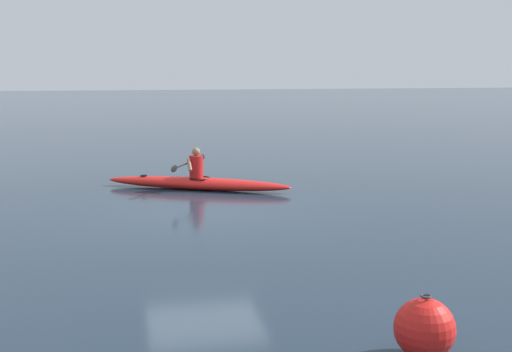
# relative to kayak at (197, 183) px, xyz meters

# --- Properties ---
(ground_plane) EXTENTS (160.00, 160.00, 0.00)m
(ground_plane) POSITION_rel_kayak_xyz_m (0.21, 2.93, -0.16)
(ground_plane) COLOR #1E2D3D
(kayak) EXTENTS (4.72, 2.74, 0.32)m
(kayak) POSITION_rel_kayak_xyz_m (0.00, 0.00, 0.00)
(kayak) COLOR red
(kayak) RESTS_ON ground
(kayaker) EXTENTS (1.13, 2.23, 0.77)m
(kayaker) POSITION_rel_kayak_xyz_m (0.04, -0.02, 0.49)
(kayaker) COLOR red
(kayaker) RESTS_ON kayak
(mooring_buoy_channel_marker) EXTENTS (0.67, 0.67, 0.71)m
(mooring_buoy_channel_marker) POSITION_rel_kayak_xyz_m (-1.23, 10.47, 0.17)
(mooring_buoy_channel_marker) COLOR red
(mooring_buoy_channel_marker) RESTS_ON ground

